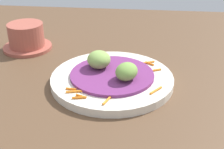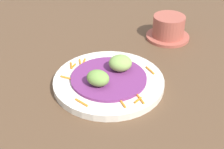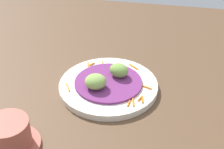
% 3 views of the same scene
% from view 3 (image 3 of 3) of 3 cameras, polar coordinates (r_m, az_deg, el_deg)
% --- Properties ---
extents(table_surface, '(1.10, 1.10, 0.02)m').
position_cam_3_polar(table_surface, '(0.86, 0.91, -2.65)').
color(table_surface, brown).
rests_on(table_surface, ground).
extents(main_plate, '(0.24, 0.24, 0.02)m').
position_cam_3_polar(main_plate, '(0.85, -0.60, -1.96)').
color(main_plate, silver).
rests_on(main_plate, table_surface).
extents(cabbage_bed, '(0.17, 0.17, 0.01)m').
position_cam_3_polar(cabbage_bed, '(0.84, -0.61, -1.35)').
color(cabbage_bed, '#702D6B').
rests_on(cabbage_bed, main_plate).
extents(carrot_garnish, '(0.21, 0.18, 0.00)m').
position_cam_3_polar(carrot_garnish, '(0.84, 0.60, -1.21)').
color(carrot_garnish, orange).
rests_on(carrot_garnish, main_plate).
extents(guac_scoop_left, '(0.06, 0.06, 0.03)m').
position_cam_3_polar(guac_scoop_left, '(0.85, 1.42, 0.68)').
color(guac_scoop_left, '#759E47').
rests_on(guac_scoop_left, cabbage_bed).
extents(guac_scoop_center, '(0.06, 0.05, 0.03)m').
position_cam_3_polar(guac_scoop_center, '(0.81, -2.75, -1.18)').
color(guac_scoop_center, '#84A851').
rests_on(guac_scoop_center, cabbage_bed).
extents(terracotta_bowl, '(0.12, 0.12, 0.06)m').
position_cam_3_polar(terracotta_bowl, '(0.71, -16.78, -9.77)').
color(terracotta_bowl, '#A85142').
rests_on(terracotta_bowl, table_surface).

